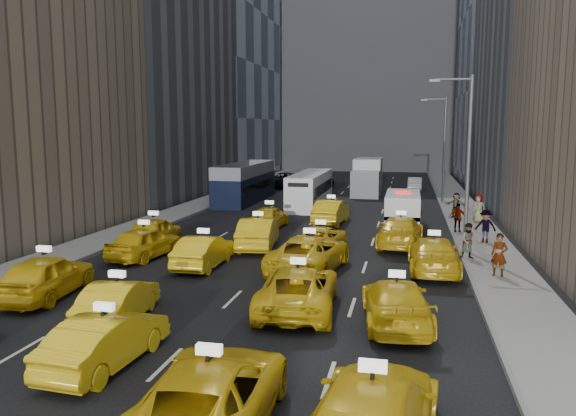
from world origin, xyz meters
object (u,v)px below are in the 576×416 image
at_px(taxi_2, 210,395).
at_px(pedestrian_0, 499,255).
at_px(taxi_1, 106,340).
at_px(box_truck, 367,177).
at_px(nypd_van, 403,211).
at_px(city_bus, 310,190).
at_px(double_decker, 245,183).

bearing_deg(taxi_2, pedestrian_0, -121.85).
bearing_deg(taxi_1, box_truck, -91.29).
relative_size(nypd_van, city_bus, 0.54).
relative_size(taxi_2, pedestrian_0, 3.10).
height_order(nypd_van, city_bus, city_bus).
bearing_deg(city_bus, double_decker, 160.07).
height_order(nypd_van, pedestrian_0, nypd_van).
xyz_separation_m(box_truck, pedestrian_0, (7.72, -29.99, -0.62)).
relative_size(double_decker, pedestrian_0, 6.30).
height_order(taxi_2, double_decker, double_decker).
height_order(taxi_2, pedestrian_0, pedestrian_0).
distance_m(nypd_van, pedestrian_0, 12.82).
xyz_separation_m(taxi_1, box_truck, (4.03, 41.48, 0.97)).
height_order(taxi_1, nypd_van, nypd_van).
bearing_deg(pedestrian_0, nypd_van, 128.04).
bearing_deg(pedestrian_0, taxi_1, -116.51).
bearing_deg(pedestrian_0, city_bus, 138.42).
bearing_deg(city_bus, box_truck, 59.47).
bearing_deg(city_bus, taxi_1, -96.35).
distance_m(taxi_2, double_decker, 37.76).
relative_size(double_decker, city_bus, 1.08).
distance_m(taxi_1, pedestrian_0, 16.43).
bearing_deg(taxi_2, nypd_van, -100.63).
relative_size(nypd_van, box_truck, 0.75).
distance_m(taxi_2, box_truck, 44.01).
height_order(nypd_van, box_truck, box_truck).
height_order(taxi_1, box_truck, box_truck).
height_order(taxi_2, city_bus, city_bus).
bearing_deg(taxi_2, taxi_1, -35.60).
distance_m(nypd_van, city_bus, 11.66).
height_order(taxi_2, box_truck, box_truck).
xyz_separation_m(taxi_1, city_bus, (-0.02, 32.45, 0.63)).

